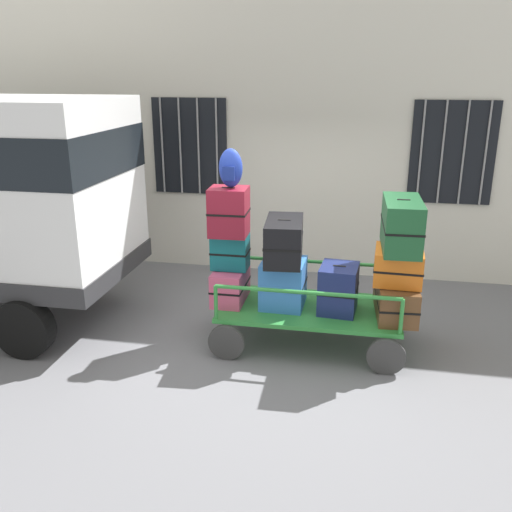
{
  "coord_description": "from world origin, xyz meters",
  "views": [
    {
      "loc": [
        0.91,
        -6.13,
        3.15
      ],
      "look_at": [
        -0.26,
        -0.04,
        1.07
      ],
      "focal_mm": 38.99,
      "sensor_mm": 36.0,
      "label": 1
    }
  ],
  "objects_px": {
    "luggage_cart": "(310,314)",
    "suitcase_midright_top": "(402,225)",
    "backpack": "(231,168)",
    "suitcase_left_bottom": "(230,285)",
    "suitcase_midleft_bottom": "(283,283)",
    "suitcase_center_bottom": "(338,289)",
    "suitcase_midright_middle": "(398,265)",
    "suitcase_midleft_middle": "(284,240)",
    "suitcase_left_top": "(229,212)",
    "suitcase_left_middle": "(230,252)",
    "suitcase_midright_bottom": "(395,297)"
  },
  "relations": [
    {
      "from": "suitcase_midright_bottom",
      "to": "suitcase_midright_top",
      "type": "xyz_separation_m",
      "value": [
        0.0,
        -0.02,
        0.87
      ]
    },
    {
      "from": "suitcase_midleft_middle",
      "to": "suitcase_midright_middle",
      "type": "xyz_separation_m",
      "value": [
        1.3,
        -0.01,
        -0.22
      ]
    },
    {
      "from": "suitcase_left_top",
      "to": "suitcase_midleft_bottom",
      "type": "relative_size",
      "value": 1.01
    },
    {
      "from": "luggage_cart",
      "to": "suitcase_midleft_bottom",
      "type": "distance_m",
      "value": 0.49
    },
    {
      "from": "suitcase_left_bottom",
      "to": "suitcase_midleft_bottom",
      "type": "relative_size",
      "value": 1.17
    },
    {
      "from": "suitcase_left_bottom",
      "to": "suitcase_left_top",
      "type": "relative_size",
      "value": 1.16
    },
    {
      "from": "suitcase_midright_middle",
      "to": "suitcase_midleft_middle",
      "type": "bearing_deg",
      "value": 179.62
    },
    {
      "from": "suitcase_left_top",
      "to": "backpack",
      "type": "bearing_deg",
      "value": -12.74
    },
    {
      "from": "suitcase_midleft_bottom",
      "to": "backpack",
      "type": "height_order",
      "value": "backpack"
    },
    {
      "from": "suitcase_center_bottom",
      "to": "suitcase_midright_middle",
      "type": "bearing_deg",
      "value": 2.17
    },
    {
      "from": "suitcase_midleft_middle",
      "to": "suitcase_midright_bottom",
      "type": "height_order",
      "value": "suitcase_midleft_middle"
    },
    {
      "from": "luggage_cart",
      "to": "suitcase_midright_middle",
      "type": "distance_m",
      "value": 1.19
    },
    {
      "from": "suitcase_left_top",
      "to": "suitcase_midleft_bottom",
      "type": "bearing_deg",
      "value": 0.07
    },
    {
      "from": "suitcase_left_bottom",
      "to": "suitcase_midright_middle",
      "type": "relative_size",
      "value": 1.1
    },
    {
      "from": "suitcase_left_middle",
      "to": "suitcase_midleft_bottom",
      "type": "distance_m",
      "value": 0.74
    },
    {
      "from": "suitcase_midright_top",
      "to": "suitcase_left_middle",
      "type": "bearing_deg",
      "value": 178.82
    },
    {
      "from": "suitcase_midright_top",
      "to": "backpack",
      "type": "xyz_separation_m",
      "value": [
        -1.92,
        -0.0,
        0.56
      ]
    },
    {
      "from": "suitcase_left_bottom",
      "to": "suitcase_midleft_middle",
      "type": "height_order",
      "value": "suitcase_midleft_middle"
    },
    {
      "from": "suitcase_left_middle",
      "to": "suitcase_left_top",
      "type": "height_order",
      "value": "suitcase_left_top"
    },
    {
      "from": "suitcase_midright_bottom",
      "to": "backpack",
      "type": "height_order",
      "value": "backpack"
    },
    {
      "from": "suitcase_midright_top",
      "to": "luggage_cart",
      "type": "bearing_deg",
      "value": 179.82
    },
    {
      "from": "suitcase_midleft_middle",
      "to": "suitcase_midright_top",
      "type": "relative_size",
      "value": 0.93
    },
    {
      "from": "suitcase_midleft_bottom",
      "to": "suitcase_center_bottom",
      "type": "height_order",
      "value": "suitcase_midleft_bottom"
    },
    {
      "from": "suitcase_center_bottom",
      "to": "suitcase_midright_top",
      "type": "relative_size",
      "value": 0.62
    },
    {
      "from": "suitcase_left_bottom",
      "to": "suitcase_midright_bottom",
      "type": "bearing_deg",
      "value": -0.45
    },
    {
      "from": "suitcase_midright_top",
      "to": "backpack",
      "type": "distance_m",
      "value": 2.0
    },
    {
      "from": "luggage_cart",
      "to": "backpack",
      "type": "height_order",
      "value": "backpack"
    },
    {
      "from": "suitcase_left_bottom",
      "to": "backpack",
      "type": "bearing_deg",
      "value": -47.5
    },
    {
      "from": "suitcase_center_bottom",
      "to": "suitcase_midright_middle",
      "type": "relative_size",
      "value": 0.93
    },
    {
      "from": "luggage_cart",
      "to": "suitcase_midright_middle",
      "type": "relative_size",
      "value": 3.65
    },
    {
      "from": "suitcase_midleft_middle",
      "to": "suitcase_center_bottom",
      "type": "bearing_deg",
      "value": -2.93
    },
    {
      "from": "suitcase_left_bottom",
      "to": "suitcase_midright_top",
      "type": "bearing_deg",
      "value": -0.9
    },
    {
      "from": "suitcase_left_middle",
      "to": "suitcase_center_bottom",
      "type": "height_order",
      "value": "suitcase_left_middle"
    },
    {
      "from": "suitcase_midleft_middle",
      "to": "suitcase_midright_top",
      "type": "bearing_deg",
      "value": 0.09
    },
    {
      "from": "suitcase_midleft_bottom",
      "to": "suitcase_center_bottom",
      "type": "bearing_deg",
      "value": -3.58
    },
    {
      "from": "luggage_cart",
      "to": "suitcase_midleft_middle",
      "type": "xyz_separation_m",
      "value": [
        -0.33,
        -0.01,
        0.9
      ]
    },
    {
      "from": "suitcase_left_bottom",
      "to": "suitcase_midright_middle",
      "type": "height_order",
      "value": "suitcase_midright_middle"
    },
    {
      "from": "luggage_cart",
      "to": "suitcase_left_bottom",
      "type": "xyz_separation_m",
      "value": [
        -0.98,
        0.03,
        0.29
      ]
    },
    {
      "from": "suitcase_midleft_bottom",
      "to": "suitcase_midright_top",
      "type": "relative_size",
      "value": 0.63
    },
    {
      "from": "suitcase_midright_middle",
      "to": "suitcase_left_bottom",
      "type": "bearing_deg",
      "value": 178.78
    },
    {
      "from": "luggage_cart",
      "to": "suitcase_center_bottom",
      "type": "height_order",
      "value": "suitcase_center_bottom"
    },
    {
      "from": "suitcase_midleft_bottom",
      "to": "suitcase_midright_top",
      "type": "height_order",
      "value": "suitcase_midright_top"
    },
    {
      "from": "suitcase_midright_middle",
      "to": "backpack",
      "type": "relative_size",
      "value": 1.37
    },
    {
      "from": "suitcase_left_top",
      "to": "suitcase_midleft_bottom",
      "type": "distance_m",
      "value": 1.06
    },
    {
      "from": "luggage_cart",
      "to": "suitcase_left_bottom",
      "type": "relative_size",
      "value": 3.3
    },
    {
      "from": "suitcase_midleft_bottom",
      "to": "suitcase_midright_middle",
      "type": "bearing_deg",
      "value": -0.71
    },
    {
      "from": "luggage_cart",
      "to": "suitcase_midright_top",
      "type": "distance_m",
      "value": 1.51
    },
    {
      "from": "suitcase_midright_middle",
      "to": "suitcase_left_top",
      "type": "bearing_deg",
      "value": 179.55
    },
    {
      "from": "luggage_cart",
      "to": "suitcase_left_top",
      "type": "relative_size",
      "value": 3.85
    },
    {
      "from": "suitcase_midleft_bottom",
      "to": "suitcase_midright_middle",
      "type": "height_order",
      "value": "suitcase_midright_middle"
    }
  ]
}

